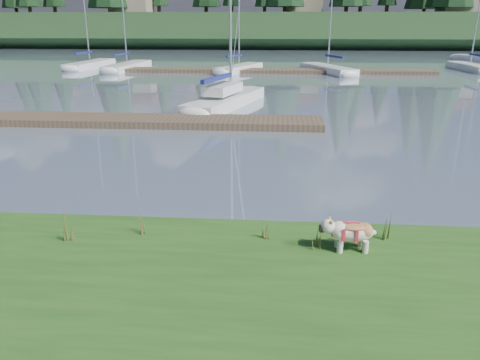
{
  "coord_description": "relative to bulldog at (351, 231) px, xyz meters",
  "views": [
    {
      "loc": [
        2.05,
        -10.29,
        4.24
      ],
      "look_at": [
        1.29,
        -0.5,
        0.87
      ],
      "focal_mm": 35.0,
      "sensor_mm": 36.0,
      "label": 1
    }
  ],
  "objects": [
    {
      "name": "dock_far",
      "position": [
        -1.41,
        32.67,
        -0.57
      ],
      "size": [
        26.0,
        2.2,
        0.3
      ],
      "primitive_type": "cube",
      "color": "#4C3D2C",
      "rests_on": "ground"
    },
    {
      "name": "sailboat_main",
      "position": [
        -3.77,
        16.88,
        -0.29
      ],
      "size": [
        3.97,
        8.45,
        12.04
      ],
      "rotation": [
        0.0,
        0.0,
        1.28
      ],
      "color": "white",
      "rests_on": "ground"
    },
    {
      "name": "weed_0",
      "position": [
        -3.92,
        0.38,
        -0.16
      ],
      "size": [
        0.17,
        0.14,
        0.49
      ],
      "color": "#475B23",
      "rests_on": "bank"
    },
    {
      "name": "weed_5",
      "position": [
        0.73,
        0.51,
        -0.1
      ],
      "size": [
        0.17,
        0.14,
        0.62
      ],
      "color": "#475B23",
      "rests_on": "bank"
    },
    {
      "name": "weed_1",
      "position": [
        -1.55,
        0.39,
        -0.2
      ],
      "size": [
        0.17,
        0.14,
        0.4
      ],
      "color": "#475B23",
      "rests_on": "bank"
    },
    {
      "name": "bulldog",
      "position": [
        0.0,
        0.0,
        0.0
      ],
      "size": [
        0.98,
        0.46,
        0.59
      ],
      "rotation": [
        0.0,
        0.0,
        3.22
      ],
      "color": "silver",
      "rests_on": "bank"
    },
    {
      "name": "sailboat_bg_1",
      "position": [
        -14.62,
        34.92,
        -0.39
      ],
      "size": [
        2.58,
        8.61,
        12.59
      ],
      "rotation": [
        0.0,
        0.0,
        1.46
      ],
      "color": "white",
      "rests_on": "ground"
    },
    {
      "name": "sailboat_bg_3",
      "position": [
        2.62,
        33.81,
        -0.39
      ],
      "size": [
        4.64,
        8.35,
        12.22
      ],
      "rotation": [
        0.0,
        0.0,
        1.96
      ],
      "color": "white",
      "rests_on": "ground"
    },
    {
      "name": "sailboat_bg_4",
      "position": [
        15.4,
        36.28,
        -0.39
      ],
      "size": [
        1.98,
        7.44,
        10.92
      ],
      "rotation": [
        0.0,
        0.0,
        1.64
      ],
      "color": "white",
      "rests_on": "ground"
    },
    {
      "name": "house_0",
      "position": [
        -25.41,
        72.67,
        6.6
      ],
      "size": [
        6.3,
        5.3,
        4.65
      ],
      "color": "gray",
      "rests_on": "ridge"
    },
    {
      "name": "ground",
      "position": [
        -3.41,
        32.67,
        -0.72
      ],
      "size": [
        200.0,
        200.0,
        0.0
      ],
      "primitive_type": "plane",
      "color": "gray",
      "rests_on": "ground"
    },
    {
      "name": "dock_near",
      "position": [
        -7.41,
        11.67,
        -0.57
      ],
      "size": [
        16.0,
        2.0,
        0.3
      ],
      "primitive_type": "cube",
      "color": "#4C3D2C",
      "rests_on": "ground"
    },
    {
      "name": "weed_3",
      "position": [
        -5.12,
        -0.01,
        -0.1
      ],
      "size": [
        0.17,
        0.14,
        0.64
      ],
      "color": "#475B23",
      "rests_on": "bank"
    },
    {
      "name": "weed_4",
      "position": [
        -0.6,
        0.01,
        -0.19
      ],
      "size": [
        0.17,
        0.14,
        0.42
      ],
      "color": "#475B23",
      "rests_on": "bank"
    },
    {
      "name": "ridge",
      "position": [
        -3.41,
        75.67,
        1.78
      ],
      "size": [
        200.0,
        20.0,
        5.0
      ],
      "primitive_type": "cube",
      "color": "#1C351A",
      "rests_on": "ground"
    },
    {
      "name": "mud_lip",
      "position": [
        -3.41,
        1.07,
        -0.65
      ],
      "size": [
        60.0,
        0.5,
        0.14
      ],
      "primitive_type": "cube",
      "color": "#33281C",
      "rests_on": "ground"
    },
    {
      "name": "weed_2",
      "position": [
        0.23,
        0.02,
        -0.09
      ],
      "size": [
        0.17,
        0.14,
        0.66
      ],
      "color": "#475B23",
      "rests_on": "bank"
    },
    {
      "name": "sailboat_bg_5",
      "position": [
        20.18,
        46.44,
        -0.4
      ],
      "size": [
        4.82,
        6.88,
        10.32
      ],
      "rotation": [
        0.0,
        0.0,
        2.1
      ],
      "color": "white",
      "rests_on": "ground"
    },
    {
      "name": "sailboat_bg_0",
      "position": [
        -18.65,
        36.5,
        -0.4
      ],
      "size": [
        2.46,
        8.45,
        12.04
      ],
      "rotation": [
        0.0,
        0.0,
        1.47
      ],
      "color": "white",
      "rests_on": "ground"
    },
    {
      "name": "sailboat_bg_2",
      "position": [
        -4.36,
        33.65,
        -0.39
      ],
      "size": [
        4.14,
        7.21,
        10.95
      ],
      "rotation": [
        0.0,
        0.0,
        1.17
      ],
      "color": "white",
      "rests_on": "ground"
    }
  ]
}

